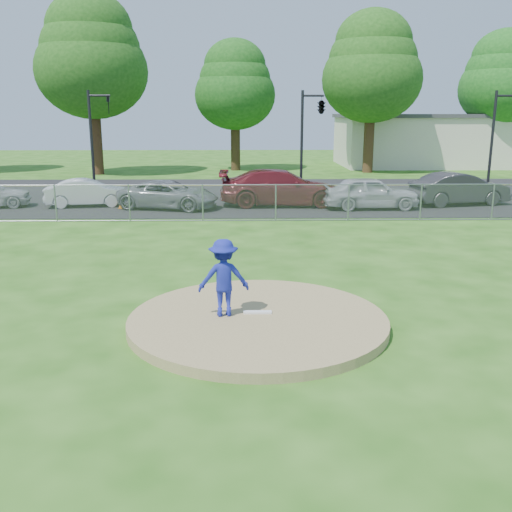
% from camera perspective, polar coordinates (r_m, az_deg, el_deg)
% --- Properties ---
extents(ground, '(120.00, 120.00, 0.00)m').
position_cam_1_polar(ground, '(21.65, -0.40, 2.56)').
color(ground, '#225412').
rests_on(ground, ground).
extents(pitchers_mound, '(5.40, 5.40, 0.20)m').
position_cam_1_polar(pitchers_mound, '(11.98, 0.18, -6.51)').
color(pitchers_mound, '#937E50').
rests_on(pitchers_mound, ground).
extents(pitching_rubber, '(0.60, 0.15, 0.04)m').
position_cam_1_polar(pitching_rubber, '(12.13, 0.16, -5.64)').
color(pitching_rubber, white).
rests_on(pitching_rubber, pitchers_mound).
extents(chain_link_fence, '(40.00, 0.06, 1.50)m').
position_cam_1_polar(chain_link_fence, '(23.49, -0.46, 5.32)').
color(chain_link_fence, gray).
rests_on(chain_link_fence, ground).
extents(parking_lot, '(50.00, 8.00, 0.01)m').
position_cam_1_polar(parking_lot, '(28.05, -0.56, 5.21)').
color(parking_lot, black).
rests_on(parking_lot, ground).
extents(street, '(60.00, 7.00, 0.01)m').
position_cam_1_polar(street, '(35.48, -0.67, 7.06)').
color(street, black).
rests_on(street, ground).
extents(commercial_building, '(16.40, 9.40, 4.30)m').
position_cam_1_polar(commercial_building, '(51.88, 17.51, 11.02)').
color(commercial_building, beige).
rests_on(commercial_building, ground).
extents(tree_left, '(7.84, 7.84, 12.53)m').
position_cam_1_polar(tree_left, '(43.74, -16.17, 18.67)').
color(tree_left, '#371F14').
rests_on(tree_left, ground).
extents(tree_center, '(6.16, 6.16, 9.84)m').
position_cam_1_polar(tree_center, '(45.28, -2.12, 16.76)').
color(tree_center, '#322212').
rests_on(tree_center, ground).
extents(tree_right, '(7.28, 7.28, 11.63)m').
position_cam_1_polar(tree_right, '(44.32, 11.55, 18.09)').
color(tree_right, '#3B2515').
rests_on(tree_right, ground).
extents(tree_far_right, '(6.72, 6.72, 10.74)m').
position_cam_1_polar(tree_far_right, '(50.54, 23.51, 16.04)').
color(tree_far_right, '#341D13').
rests_on(tree_far_right, ground).
extents(traffic_signal_left, '(1.28, 0.20, 5.60)m').
position_cam_1_polar(traffic_signal_left, '(34.31, -15.80, 11.94)').
color(traffic_signal_left, black).
rests_on(traffic_signal_left, ground).
extents(traffic_signal_center, '(1.42, 2.48, 5.60)m').
position_cam_1_polar(traffic_signal_center, '(33.49, 6.36, 14.47)').
color(traffic_signal_center, black).
rests_on(traffic_signal_center, ground).
extents(traffic_signal_right, '(1.28, 0.20, 5.60)m').
position_cam_1_polar(traffic_signal_right, '(36.25, 22.96, 11.46)').
color(traffic_signal_right, black).
rests_on(traffic_signal_right, ground).
extents(pitcher, '(1.11, 0.72, 1.63)m').
position_cam_1_polar(pitcher, '(11.80, -3.26, -2.18)').
color(pitcher, '#1B2497').
rests_on(pitcher, pitchers_mound).
extents(traffic_cone, '(0.38, 0.38, 0.75)m').
position_cam_1_polar(traffic_cone, '(27.44, -13.20, 5.44)').
color(traffic_cone, orange).
rests_on(traffic_cone, parking_lot).
extents(parked_car_white, '(4.10, 2.01, 1.29)m').
position_cam_1_polar(parked_car_white, '(28.48, -16.47, 6.10)').
color(parked_car_white, silver).
rests_on(parked_car_white, parking_lot).
extents(parked_car_gray, '(5.01, 3.19, 1.29)m').
position_cam_1_polar(parked_car_gray, '(26.97, -8.72, 6.09)').
color(parked_car_gray, slate).
rests_on(parked_car_gray, parking_lot).
extents(parked_car_darkred, '(5.92, 2.43, 1.71)m').
position_cam_1_polar(parked_car_darkred, '(27.56, 2.53, 6.85)').
color(parked_car_darkred, maroon).
rests_on(parked_car_darkred, parking_lot).
extents(parked_car_pearl, '(4.45, 1.91, 1.50)m').
position_cam_1_polar(parked_car_pearl, '(27.10, 11.40, 6.23)').
color(parked_car_pearl, '#B7B9BC').
rests_on(parked_car_pearl, parking_lot).
extents(parked_car_charcoal, '(4.95, 2.61, 1.55)m').
position_cam_1_polar(parked_car_charcoal, '(29.47, 19.67, 6.36)').
color(parked_car_charcoal, '#2A2A2C').
rests_on(parked_car_charcoal, parking_lot).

